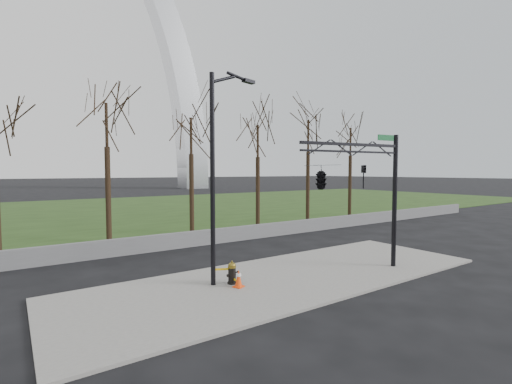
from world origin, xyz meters
TOP-DOWN VIEW (x-y plane):
  - ground at (0.00, 0.00)m, footprint 500.00×500.00m
  - sidewalk at (0.00, 0.00)m, footprint 18.00×6.00m
  - grass_strip at (0.00, 30.00)m, footprint 120.00×40.00m
  - guardrail at (0.00, 8.00)m, footprint 60.00×0.30m
  - gateway_arch at (0.00, 75.00)m, footprint 66.00×6.00m
  - tree_row at (-1.63, 12.00)m, footprint 42.73×4.00m
  - fire_hydrant at (-2.44, 0.44)m, footprint 0.54×0.36m
  - traffic_cone at (-2.46, -0.05)m, footprint 0.44×0.44m
  - street_light at (-2.88, 0.80)m, footprint 2.35×0.77m
  - traffic_signal_mast at (1.69, -0.97)m, footprint 5.04×2.54m
  - caution_tape at (-2.65, 0.43)m, footprint 0.65×0.79m

SIDE VIEW (x-z plane):
  - ground at x=0.00m, z-range 0.00..0.00m
  - grass_strip at x=0.00m, z-range 0.00..0.06m
  - sidewalk at x=0.00m, z-range 0.00..0.10m
  - traffic_cone at x=-2.46m, z-range 0.10..0.76m
  - guardrail at x=0.00m, z-range 0.00..0.90m
  - fire_hydrant at x=-2.44m, z-range 0.06..0.94m
  - caution_tape at x=-2.65m, z-range 0.30..0.75m
  - traffic_signal_mast at x=1.69m, z-range 1.15..7.15m
  - street_light at x=-2.88m, z-range 0.59..8.80m
  - tree_row at x=-1.63m, z-range 0.00..9.42m
  - gateway_arch at x=0.00m, z-range 0.00..65.00m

